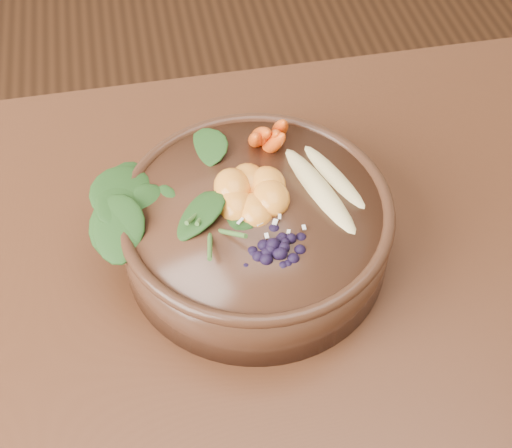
% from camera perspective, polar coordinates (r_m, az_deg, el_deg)
% --- Properties ---
extents(dining_table, '(1.60, 0.90, 0.75)m').
position_cam_1_polar(dining_table, '(0.77, 18.23, -13.31)').
color(dining_table, '#331C0C').
rests_on(dining_table, ground).
extents(stoneware_bowl, '(0.30, 0.30, 0.07)m').
position_cam_1_polar(stoneware_bowl, '(0.69, -0.00, -0.53)').
color(stoneware_bowl, '#422719').
rests_on(stoneware_bowl, dining_table).
extents(kale_heap, '(0.19, 0.18, 0.04)m').
position_cam_1_polar(kale_heap, '(0.68, -4.86, 4.68)').
color(kale_heap, '#224719').
rests_on(kale_heap, stoneware_bowl).
extents(carrot_cluster, '(0.06, 0.06, 0.07)m').
position_cam_1_polar(carrot_cluster, '(0.70, 1.44, 8.38)').
color(carrot_cluster, '#F85619').
rests_on(carrot_cluster, stoneware_bowl).
extents(banana_halves, '(0.08, 0.15, 0.02)m').
position_cam_1_polar(banana_halves, '(0.68, 5.74, 4.02)').
color(banana_halves, '#E0CC84').
rests_on(banana_halves, stoneware_bowl).
extents(mandarin_cluster, '(0.09, 0.09, 0.03)m').
position_cam_1_polar(mandarin_cluster, '(0.67, -0.37, 3.19)').
color(mandarin_cluster, orange).
rests_on(mandarin_cluster, stoneware_bowl).
extents(blueberry_pile, '(0.13, 0.11, 0.04)m').
position_cam_1_polar(blueberry_pile, '(0.62, 2.06, -0.94)').
color(blueberry_pile, black).
rests_on(blueberry_pile, stoneware_bowl).
extents(coconut_flakes, '(0.09, 0.08, 0.01)m').
position_cam_1_polar(coconut_flakes, '(0.65, 0.73, 0.52)').
color(coconut_flakes, white).
rests_on(coconut_flakes, stoneware_bowl).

